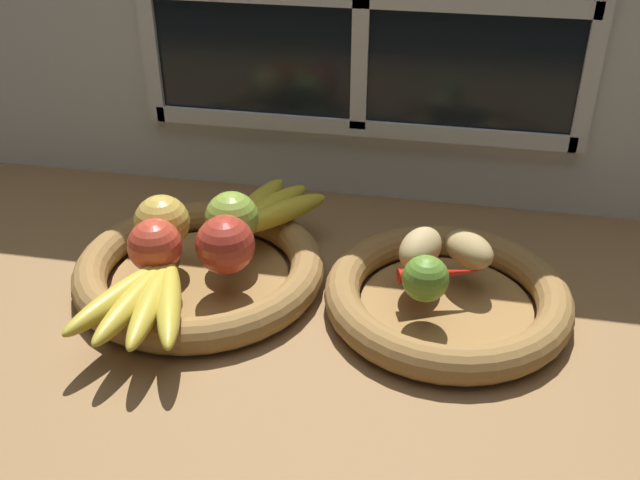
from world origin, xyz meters
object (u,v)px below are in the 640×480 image
apple_green_back (232,218)px  potato_oblong (420,249)px  fruit_bowl_right (447,297)px  lime_near (425,279)px  apple_golden_left (162,222)px  apple_red_right (225,245)px  banana_bunch_front (144,298)px  apple_red_front (155,246)px  fruit_bowl_left (200,270)px  chili_pepper (441,272)px  banana_bunch_back (265,210)px  potato_back (469,249)px

apple_green_back → potato_oblong: size_ratio=0.92×
fruit_bowl_right → lime_near: (-2.73, -4.10, 5.13)cm
apple_golden_left → fruit_bowl_right: bearing=-1.7°
fruit_bowl_right → potato_oblong: potato_oblong is taller
apple_red_right → banana_bunch_front: 11.90cm
apple_green_back → apple_red_right: apple_red_right is taller
fruit_bowl_right → apple_red_front: 36.45cm
fruit_bowl_left → fruit_bowl_right: same height
fruit_bowl_right → banana_bunch_front: bearing=-160.2°
apple_green_back → lime_near: (25.71, -8.07, -0.77)cm
lime_near → chili_pepper: lime_near is taller
apple_red_right → apple_golden_left: 10.42cm
potato_oblong → apple_red_front: bearing=-167.4°
apple_red_right → banana_bunch_back: 13.28cm
banana_bunch_front → potato_back: potato_back is taller
apple_golden_left → banana_bunch_back: apple_golden_left is taller
apple_red_front → potato_back: bearing=13.2°
fruit_bowl_left → lime_near: bearing=-8.0°
apple_red_right → apple_golden_left: bearing=158.4°
fruit_bowl_left → apple_red_right: (4.71, -2.77, 6.05)cm
apple_red_right → apple_green_back: bearing=100.4°
apple_green_back → apple_red_front: bearing=-131.8°
potato_oblong → chili_pepper: 4.12cm
banana_bunch_back → lime_near: bearing=-32.1°
lime_near → apple_red_front: bearing=-179.8°
fruit_bowl_left → potato_back: bearing=7.8°
apple_golden_left → lime_near: bearing=-8.6°
apple_golden_left → apple_red_front: bearing=-77.8°
apple_green_back → potato_back: size_ratio=0.94×
potato_back → chili_pepper: bearing=-125.5°
banana_bunch_back → lime_near: 27.07cm
apple_green_back → apple_red_front: 10.97cm
potato_oblong → apple_green_back: bearing=177.6°
potato_back → fruit_bowl_right: bearing=-114.4°
potato_oblong → potato_back: bearing=15.9°
banana_bunch_front → potato_back: bearing=25.1°
fruit_bowl_right → apple_green_back: bearing=172.0°
banana_bunch_front → chili_pepper: 35.38cm
banana_bunch_back → potato_back: (27.76, -5.60, 0.42)cm
apple_red_front → potato_oblong: (31.95, 7.17, -0.98)cm
apple_golden_left → fruit_bowl_left: bearing=-12.1°
fruit_bowl_left → apple_red_front: (-3.83, -4.21, 5.75)cm
fruit_bowl_left → lime_near: size_ratio=5.89×
apple_red_right → lime_near: (24.48, -1.33, -0.91)cm
chili_pepper → lime_near: bearing=-130.4°
apple_golden_left → banana_bunch_front: 13.80cm
banana_bunch_front → fruit_bowl_right: bearing=19.8°
potato_back → chili_pepper: size_ratio=0.70×
apple_red_front → banana_bunch_back: bearing=55.1°
fruit_bowl_right → apple_golden_left: (-36.89, 1.06, 5.97)cm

